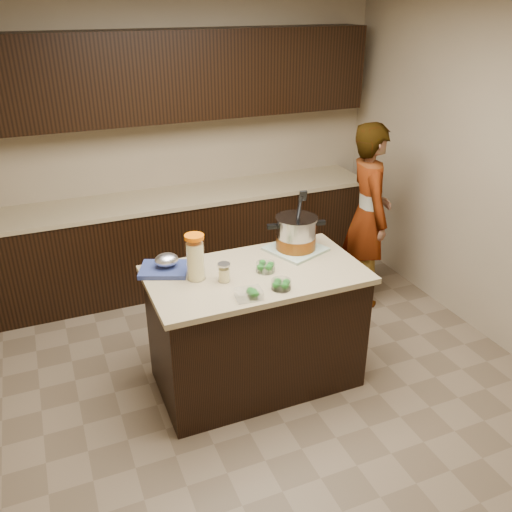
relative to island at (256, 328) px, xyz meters
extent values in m
plane|color=brown|center=(0.00, 0.00, -0.45)|extent=(4.00, 4.00, 0.00)
cube|color=tan|center=(0.00, 2.00, 0.90)|extent=(4.00, 0.04, 2.70)
cube|color=tan|center=(0.00, -2.00, 0.90)|extent=(4.00, 0.04, 2.70)
cube|color=tan|center=(2.00, 0.00, 0.90)|extent=(0.04, 4.00, 2.70)
cube|color=black|center=(0.00, 1.70, -0.02)|extent=(3.60, 0.60, 0.86)
cube|color=tan|center=(0.00, 1.70, 0.43)|extent=(3.60, 0.63, 0.04)
cube|color=black|center=(0.00, 1.82, 1.50)|extent=(3.60, 0.35, 0.75)
cube|color=black|center=(0.00, 0.00, -0.02)|extent=(1.40, 0.75, 0.86)
cube|color=tan|center=(0.00, 0.00, 0.43)|extent=(1.46, 0.81, 0.04)
cube|color=#598461|center=(0.40, 0.21, 0.46)|extent=(0.47, 0.47, 0.02)
cylinder|color=#B7B7BC|center=(0.40, 0.21, 0.58)|extent=(0.33, 0.33, 0.22)
cylinder|color=brown|center=(0.40, 0.21, 0.51)|extent=(0.34, 0.34, 0.09)
cylinder|color=#B7B7BC|center=(0.40, 0.21, 0.70)|extent=(0.36, 0.36, 0.02)
cube|color=black|center=(0.22, 0.24, 0.65)|extent=(0.08, 0.05, 0.03)
cube|color=black|center=(0.57, 0.17, 0.65)|extent=(0.08, 0.05, 0.03)
cylinder|color=black|center=(0.40, 0.18, 0.76)|extent=(0.05, 0.12, 0.28)
cylinder|color=beige|center=(-0.40, 0.07, 0.58)|extent=(0.14, 0.14, 0.26)
cylinder|color=white|center=(-0.40, 0.07, 0.59)|extent=(0.16, 0.16, 0.29)
cylinder|color=#E45E04|center=(-0.40, 0.07, 0.75)|extent=(0.16, 0.16, 0.02)
cylinder|color=beige|center=(-0.24, -0.04, 0.49)|extent=(0.09, 0.09, 0.09)
cylinder|color=white|center=(-0.24, -0.04, 0.50)|extent=(0.10, 0.10, 0.11)
cylinder|color=silver|center=(-0.24, -0.04, 0.57)|extent=(0.10, 0.10, 0.02)
cylinder|color=silver|center=(0.06, -0.01, 0.48)|extent=(0.15, 0.15, 0.06)
cylinder|color=silver|center=(0.06, -0.27, 0.48)|extent=(0.15, 0.15, 0.06)
cube|color=silver|center=(-0.17, -0.30, 0.48)|extent=(0.17, 0.13, 0.06)
cube|color=navy|center=(-0.57, 0.25, 0.46)|extent=(0.39, 0.35, 0.03)
ellipsoid|color=silver|center=(-0.55, 0.25, 0.52)|extent=(0.16, 0.13, 0.09)
imported|color=gray|center=(1.38, 0.74, 0.37)|extent=(0.54, 0.68, 1.65)
camera|label=1|loc=(-1.24, -2.99, 2.14)|focal=38.00mm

